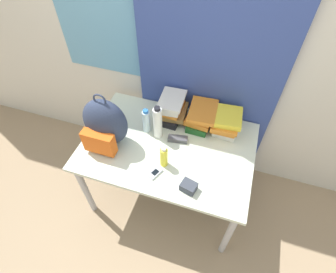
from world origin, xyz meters
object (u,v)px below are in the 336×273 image
(cell_phone, at_px, (155,173))
(sunscreen_bottle, at_px, (164,157))
(sunglasses_case, at_px, (178,139))
(camera_pouch, at_px, (189,187))
(backpack, at_px, (105,124))
(sports_bottle, at_px, (158,123))
(water_bottle, at_px, (146,121))
(book_stack_left, at_px, (172,109))
(book_stack_center, at_px, (201,117))
(book_stack_right, at_px, (226,122))

(cell_phone, bearing_deg, sunscreen_bottle, 72.06)
(sunglasses_case, bearing_deg, camera_pouch, -63.63)
(sunglasses_case, relative_size, camera_pouch, 1.33)
(backpack, height_order, sports_bottle, backpack)
(water_bottle, relative_size, sunglasses_case, 1.37)
(book_stack_left, bearing_deg, camera_pouch, -63.05)
(sunglasses_case, bearing_deg, book_stack_center, 61.04)
(sports_bottle, xyz_separation_m, camera_pouch, (0.35, -0.38, -0.11))
(sunscreen_bottle, bearing_deg, book_stack_center, 71.64)
(sunscreen_bottle, relative_size, sunglasses_case, 1.18)
(backpack, distance_m, cell_phone, 0.50)
(sunscreen_bottle, relative_size, cell_phone, 1.56)
(book_stack_right, xyz_separation_m, sunscreen_bottle, (-0.35, -0.46, -0.00))
(book_stack_left, bearing_deg, cell_phone, -84.31)
(book_stack_left, bearing_deg, sunscreen_bottle, -79.34)
(sports_bottle, bearing_deg, backpack, -153.02)
(book_stack_right, xyz_separation_m, water_bottle, (-0.59, -0.19, 0.01))
(water_bottle, relative_size, camera_pouch, 1.83)
(backpack, xyz_separation_m, camera_pouch, (0.69, -0.21, -0.16))
(backpack, distance_m, sports_bottle, 0.38)
(book_stack_center, relative_size, book_stack_right, 1.11)
(sunglasses_case, distance_m, camera_pouch, 0.42)
(sports_bottle, relative_size, sunscreen_bottle, 1.61)
(book_stack_center, height_order, sunscreen_bottle, sunscreen_bottle)
(book_stack_left, xyz_separation_m, cell_phone, (0.06, -0.56, -0.10))
(sunscreen_bottle, bearing_deg, backpack, 171.53)
(water_bottle, distance_m, camera_pouch, 0.61)
(backpack, bearing_deg, book_stack_center, 32.07)
(book_stack_right, bearing_deg, sunglasses_case, -145.97)
(camera_pouch, bearing_deg, book_stack_right, 77.22)
(book_stack_left, distance_m, camera_pouch, 0.68)
(book_stack_left, distance_m, water_bottle, 0.24)
(backpack, distance_m, book_stack_right, 0.91)
(backpack, bearing_deg, sports_bottle, 26.98)
(backpack, relative_size, camera_pouch, 3.87)
(book_stack_center, xyz_separation_m, sports_bottle, (-0.28, -0.22, 0.05))
(cell_phone, bearing_deg, camera_pouch, -10.25)
(book_stack_center, relative_size, sunscreen_bottle, 1.57)
(book_stack_right, distance_m, camera_pouch, 0.62)
(backpack, height_order, book_stack_left, backpack)
(book_stack_left, bearing_deg, backpack, -134.30)
(book_stack_center, bearing_deg, water_bottle, -153.79)
(backpack, relative_size, book_stack_center, 1.57)
(book_stack_right, height_order, sunscreen_bottle, sunscreen_bottle)
(cell_phone, xyz_separation_m, sunglasses_case, (0.06, 0.33, 0.01))
(book_stack_center, xyz_separation_m, water_bottle, (-0.38, -0.19, 0.01))
(book_stack_center, bearing_deg, book_stack_left, 179.50)
(water_bottle, relative_size, sunscreen_bottle, 1.17)
(sports_bottle, height_order, sunscreen_bottle, sports_bottle)
(book_stack_center, bearing_deg, camera_pouch, -83.59)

